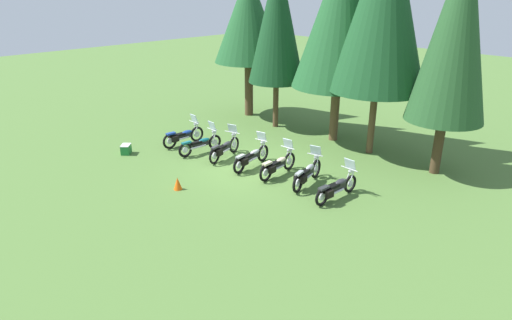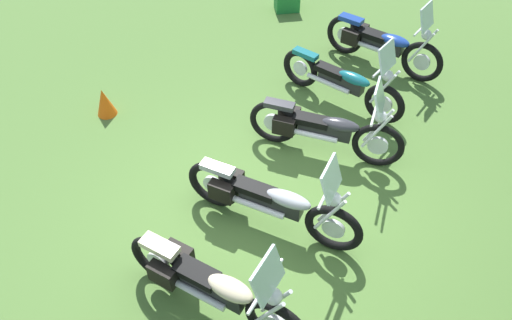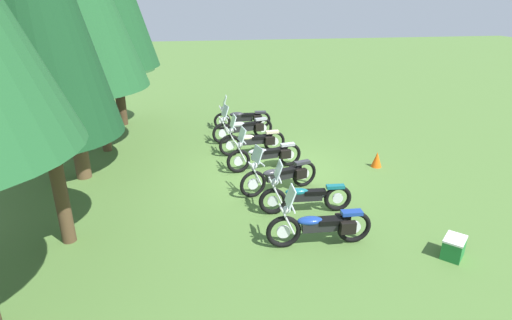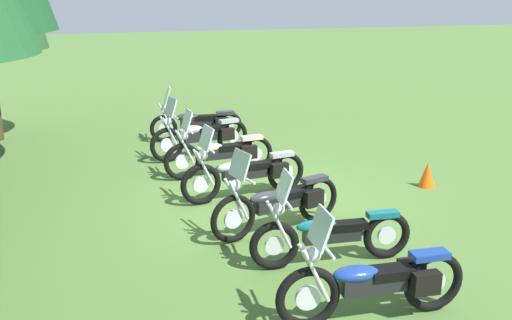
{
  "view_description": "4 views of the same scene",
  "coord_description": "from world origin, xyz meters",
  "px_view_note": "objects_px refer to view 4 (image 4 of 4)",
  "views": [
    {
      "loc": [
        12.43,
        -11.89,
        7.19
      ],
      "look_at": [
        0.68,
        -0.17,
        0.58
      ],
      "focal_mm": 31.31,
      "sensor_mm": 36.0,
      "label": 1
    },
    {
      "loc": [
        3.38,
        2.19,
        5.0
      ],
      "look_at": [
        -0.38,
        -0.37,
        0.5
      ],
      "focal_mm": 33.55,
      "sensor_mm": 36.0,
      "label": 2
    },
    {
      "loc": [
        -11.26,
        2.38,
        4.92
      ],
      "look_at": [
        -0.76,
        0.57,
        0.66
      ],
      "focal_mm": 28.71,
      "sensor_mm": 36.0,
      "label": 3
    },
    {
      "loc": [
        -9.37,
        2.67,
        3.65
      ],
      "look_at": [
        0.18,
        -0.07,
        0.65
      ],
      "focal_mm": 40.55,
      "sensor_mm": 36.0,
      "label": 4
    }
  ],
  "objects_px": {
    "motorcycle_2": "(279,202)",
    "motorcycle_6": "(198,122)",
    "motorcycle_3": "(246,172)",
    "motorcycle_5": "(201,136)",
    "motorcycle_0": "(375,281)",
    "motorcycle_4": "(221,153)",
    "motorcycle_1": "(329,234)",
    "traffic_cone": "(427,175)"
  },
  "relations": [
    {
      "from": "motorcycle_2",
      "to": "motorcycle_6",
      "type": "height_order",
      "value": "motorcycle_2"
    },
    {
      "from": "motorcycle_0",
      "to": "motorcycle_6",
      "type": "distance_m",
      "value": 8.48
    },
    {
      "from": "motorcycle_2",
      "to": "motorcycle_5",
      "type": "relative_size",
      "value": 0.98
    },
    {
      "from": "motorcycle_1",
      "to": "motorcycle_4",
      "type": "bearing_deg",
      "value": -78.36
    },
    {
      "from": "motorcycle_4",
      "to": "motorcycle_3",
      "type": "bearing_deg",
      "value": 91.82
    },
    {
      "from": "traffic_cone",
      "to": "motorcycle_4",
      "type": "bearing_deg",
      "value": 64.0
    },
    {
      "from": "motorcycle_2",
      "to": "motorcycle_5",
      "type": "xyz_separation_m",
      "value": [
        4.33,
        0.38,
        0.01
      ]
    },
    {
      "from": "motorcycle_2",
      "to": "motorcycle_6",
      "type": "xyz_separation_m",
      "value": [
        5.81,
        0.19,
        -0.02
      ]
    },
    {
      "from": "motorcycle_5",
      "to": "motorcycle_6",
      "type": "bearing_deg",
      "value": -110.6
    },
    {
      "from": "motorcycle_1",
      "to": "motorcycle_3",
      "type": "distance_m",
      "value": 2.85
    },
    {
      "from": "motorcycle_4",
      "to": "motorcycle_6",
      "type": "relative_size",
      "value": 1.0
    },
    {
      "from": "motorcycle_2",
      "to": "motorcycle_6",
      "type": "relative_size",
      "value": 0.99
    },
    {
      "from": "motorcycle_2",
      "to": "traffic_cone",
      "type": "relative_size",
      "value": 4.68
    },
    {
      "from": "motorcycle_5",
      "to": "motorcycle_6",
      "type": "xyz_separation_m",
      "value": [
        1.48,
        -0.19,
        -0.03
      ]
    },
    {
      "from": "motorcycle_1",
      "to": "motorcycle_4",
      "type": "xyz_separation_m",
      "value": [
        4.17,
        0.56,
        0.03
      ]
    },
    {
      "from": "motorcycle_4",
      "to": "traffic_cone",
      "type": "relative_size",
      "value": 4.72
    },
    {
      "from": "motorcycle_3",
      "to": "motorcycle_6",
      "type": "distance_m",
      "value": 4.23
    },
    {
      "from": "motorcycle_0",
      "to": "motorcycle_3",
      "type": "bearing_deg",
      "value": -82.67
    },
    {
      "from": "motorcycle_2",
      "to": "motorcycle_6",
      "type": "distance_m",
      "value": 5.81
    },
    {
      "from": "motorcycle_3",
      "to": "motorcycle_4",
      "type": "xyz_separation_m",
      "value": [
        1.35,
        0.15,
        0.0
      ]
    },
    {
      "from": "motorcycle_2",
      "to": "motorcycle_4",
      "type": "distance_m",
      "value": 2.94
    },
    {
      "from": "motorcycle_0",
      "to": "motorcycle_5",
      "type": "height_order",
      "value": "motorcycle_5"
    },
    {
      "from": "motorcycle_0",
      "to": "motorcycle_4",
      "type": "bearing_deg",
      "value": -82.26
    },
    {
      "from": "motorcycle_5",
      "to": "traffic_cone",
      "type": "height_order",
      "value": "motorcycle_5"
    },
    {
      "from": "motorcycle_5",
      "to": "traffic_cone",
      "type": "relative_size",
      "value": 4.79
    },
    {
      "from": "motorcycle_2",
      "to": "motorcycle_3",
      "type": "xyz_separation_m",
      "value": [
        1.58,
        0.1,
        -0.01
      ]
    },
    {
      "from": "motorcycle_3",
      "to": "motorcycle_5",
      "type": "distance_m",
      "value": 2.77
    },
    {
      "from": "motorcycle_1",
      "to": "motorcycle_6",
      "type": "xyz_separation_m",
      "value": [
        7.05,
        0.49,
        0.01
      ]
    },
    {
      "from": "motorcycle_4",
      "to": "traffic_cone",
      "type": "xyz_separation_m",
      "value": [
        -1.75,
        -3.59,
        -0.23
      ]
    },
    {
      "from": "motorcycle_6",
      "to": "traffic_cone",
      "type": "distance_m",
      "value": 5.82
    },
    {
      "from": "motorcycle_3",
      "to": "motorcycle_4",
      "type": "relative_size",
      "value": 1.05
    },
    {
      "from": "motorcycle_2",
      "to": "motorcycle_4",
      "type": "xyz_separation_m",
      "value": [
        2.93,
        0.25,
        -0.0
      ]
    },
    {
      "from": "motorcycle_1",
      "to": "motorcycle_2",
      "type": "height_order",
      "value": "motorcycle_2"
    },
    {
      "from": "motorcycle_2",
      "to": "motorcycle_5",
      "type": "height_order",
      "value": "motorcycle_5"
    },
    {
      "from": "motorcycle_1",
      "to": "traffic_cone",
      "type": "xyz_separation_m",
      "value": [
        2.42,
        -3.03,
        -0.2
      ]
    },
    {
      "from": "motorcycle_4",
      "to": "motorcycle_1",
      "type": "bearing_deg",
      "value": 92.91
    },
    {
      "from": "motorcycle_2",
      "to": "motorcycle_6",
      "type": "bearing_deg",
      "value": -103.45
    },
    {
      "from": "motorcycle_0",
      "to": "traffic_cone",
      "type": "height_order",
      "value": "motorcycle_0"
    },
    {
      "from": "motorcycle_2",
      "to": "motorcycle_3",
      "type": "relative_size",
      "value": 0.94
    },
    {
      "from": "motorcycle_5",
      "to": "traffic_cone",
      "type": "distance_m",
      "value": 4.88
    },
    {
      "from": "motorcycle_2",
      "to": "motorcycle_3",
      "type": "distance_m",
      "value": 1.58
    },
    {
      "from": "motorcycle_4",
      "to": "motorcycle_6",
      "type": "xyz_separation_m",
      "value": [
        2.88,
        -0.06,
        -0.02
      ]
    }
  ]
}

